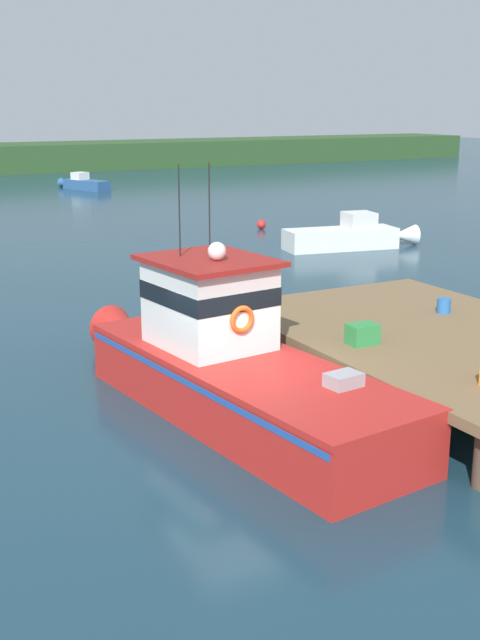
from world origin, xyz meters
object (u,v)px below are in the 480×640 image
Objects in this scene: crate_stack_near_edge at (362,334)px; mooring_buoy_outer at (261,224)px; moored_boat_mid_harbor at (83,184)px; main_fishing_boat at (227,363)px; moored_boat_far_right at (350,236)px; bait_bucket at (444,306)px.

mooring_buoy_outer is (9.89, 21.31, -1.19)m from crate_stack_near_edge.
crate_stack_near_edge is 44.23m from moored_boat_mid_harbor.
main_fishing_boat is 19.24m from moored_boat_far_right.
main_fishing_boat reaches higher than moored_boat_mid_harbor.
main_fishing_boat is at bearing -133.12° from moored_boat_far_right.
main_fishing_boat is at bearing 164.94° from crate_stack_near_edge.
crate_stack_near_edge is 0.10× the size of moored_boat_far_right.
crate_stack_near_edge reaches higher than bait_bucket.
crate_stack_near_edge is 1.37× the size of mooring_buoy_outer.
main_fishing_boat is at bearing -176.15° from bait_bucket.
main_fishing_boat is 5.94m from bait_bucket.
moored_boat_far_right is at bearing -85.15° from moored_boat_mid_harbor.
main_fishing_boat is 1.64× the size of moored_boat_far_right.
moored_boat_far_right is at bearing 54.77° from crate_stack_near_edge.
mooring_buoy_outer is at bearing -85.11° from moored_boat_mid_harbor.
main_fishing_boat reaches higher than moored_boat_far_right.
mooring_buoy_outer is at bearing 58.51° from main_fishing_boat.
main_fishing_boat is 2.84m from crate_stack_near_edge.
mooring_buoy_outer is (12.61, 20.58, -0.79)m from main_fishing_boat.
moored_boat_far_right is at bearing 46.88° from main_fishing_boat.
crate_stack_near_edge is 18.11m from moored_boat_far_right.
moored_boat_mid_harbor is (-2.43, 28.71, -0.11)m from moored_boat_far_right.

